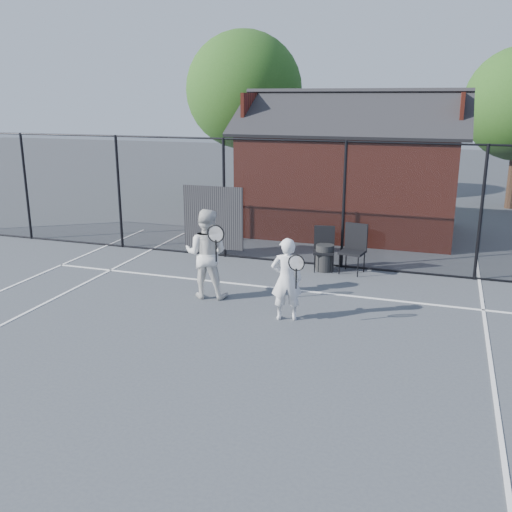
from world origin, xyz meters
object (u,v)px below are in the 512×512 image
(clubhouse, at_px, (351,178))
(player_back, at_px, (206,254))
(player_front, at_px, (287,279))
(chair_right, at_px, (352,250))
(chair_left, at_px, (324,250))
(waste_bin, at_px, (325,258))

(clubhouse, distance_m, player_back, 7.19)
(player_front, xyz_separation_m, chair_right, (0.67, 3.23, -0.21))
(chair_left, relative_size, chair_right, 0.90)
(clubhouse, relative_size, chair_left, 6.45)
(waste_bin, bearing_deg, chair_left, 180.00)
(chair_left, distance_m, waste_bin, 0.19)
(waste_bin, bearing_deg, clubhouse, 92.26)
(chair_right, bearing_deg, chair_left, -169.76)
(clubhouse, distance_m, chair_right, 4.60)
(player_back, distance_m, chair_right, 3.61)
(chair_left, bearing_deg, clubhouse, 81.05)
(player_front, xyz_separation_m, waste_bin, (0.04, 3.23, -0.46))
(player_front, height_order, player_back, player_back)
(chair_left, height_order, chair_right, chair_right)
(chair_left, bearing_deg, player_back, -137.21)
(player_front, bearing_deg, waste_bin, 89.38)
(chair_right, bearing_deg, clubhouse, 110.70)
(player_back, bearing_deg, clubhouse, 76.05)
(player_front, bearing_deg, clubhouse, 91.04)
(player_front, xyz_separation_m, chair_left, (0.01, 3.23, -0.27))
(player_front, distance_m, player_back, 1.99)
(clubhouse, distance_m, waste_bin, 4.59)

